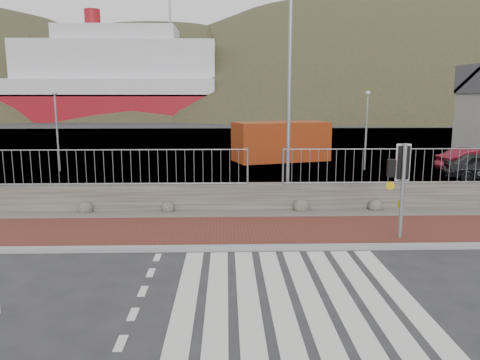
{
  "coord_description": "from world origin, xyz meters",
  "views": [
    {
      "loc": [
        -1.3,
        -8.39,
        3.88
      ],
      "look_at": [
        -0.97,
        3.0,
        1.81
      ],
      "focal_mm": 35.0,
      "sensor_mm": 36.0,
      "label": 1
    }
  ],
  "objects_px": {
    "ferry": "(79,86)",
    "traffic_signal_far": "(402,171)",
    "shipping_container": "(281,141)",
    "streetlight": "(293,85)",
    "car_b": "(476,161)"
  },
  "relations": [
    {
      "from": "ferry",
      "to": "traffic_signal_far",
      "type": "height_order",
      "value": "ferry"
    },
    {
      "from": "shipping_container",
      "to": "streetlight",
      "type": "bearing_deg",
      "value": -111.84
    },
    {
      "from": "streetlight",
      "to": "car_b",
      "type": "xyz_separation_m",
      "value": [
        10.3,
        6.53,
        -3.6
      ]
    },
    {
      "from": "ferry",
      "to": "streetlight",
      "type": "relative_size",
      "value": 6.65
    },
    {
      "from": "ferry",
      "to": "shipping_container",
      "type": "distance_m",
      "value": 55.37
    },
    {
      "from": "ferry",
      "to": "traffic_signal_far",
      "type": "xyz_separation_m",
      "value": [
        28.0,
        -64.19,
        -3.45
      ]
    },
    {
      "from": "traffic_signal_far",
      "to": "streetlight",
      "type": "height_order",
      "value": "streetlight"
    },
    {
      "from": "ferry",
      "to": "car_b",
      "type": "xyz_separation_m",
      "value": [
        35.96,
        -53.23,
        -4.73
      ]
    },
    {
      "from": "shipping_container",
      "to": "ferry",
      "type": "bearing_deg",
      "value": 101.77
    },
    {
      "from": "shipping_container",
      "to": "car_b",
      "type": "xyz_separation_m",
      "value": [
        9.35,
        -4.86,
        -0.53
      ]
    },
    {
      "from": "streetlight",
      "to": "car_b",
      "type": "relative_size",
      "value": 1.98
    },
    {
      "from": "car_b",
      "to": "shipping_container",
      "type": "bearing_deg",
      "value": 54.03
    },
    {
      "from": "traffic_signal_far",
      "to": "car_b",
      "type": "xyz_separation_m",
      "value": [
        7.96,
        10.96,
        -1.28
      ]
    },
    {
      "from": "traffic_signal_far",
      "to": "car_b",
      "type": "bearing_deg",
      "value": -120.07
    },
    {
      "from": "streetlight",
      "to": "ferry",
      "type": "bearing_deg",
      "value": 93.19
    }
  ]
}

